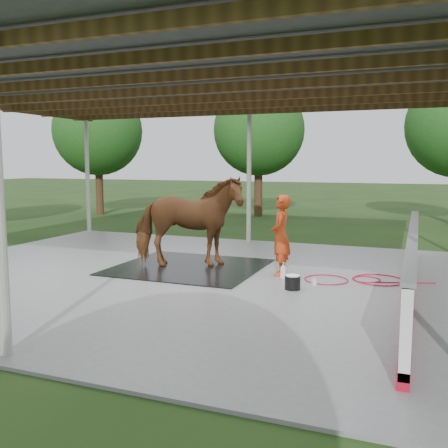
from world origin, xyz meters
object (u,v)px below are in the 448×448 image
(dasher_board, at_px, (411,266))
(handler, at_px, (281,235))
(horse, at_px, (188,222))
(wash_bucket, at_px, (293,282))

(dasher_board, distance_m, handler, 2.71)
(horse, bearing_deg, wash_bucket, -135.32)
(dasher_board, relative_size, wash_bucket, 27.44)
(handler, bearing_deg, horse, -98.57)
(handler, distance_m, wash_bucket, 1.38)
(horse, relative_size, wash_bucket, 8.27)
(wash_bucket, bearing_deg, dasher_board, 8.61)
(dasher_board, height_order, horse, horse)
(horse, height_order, wash_bucket, horse)
(dasher_board, bearing_deg, handler, 163.65)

